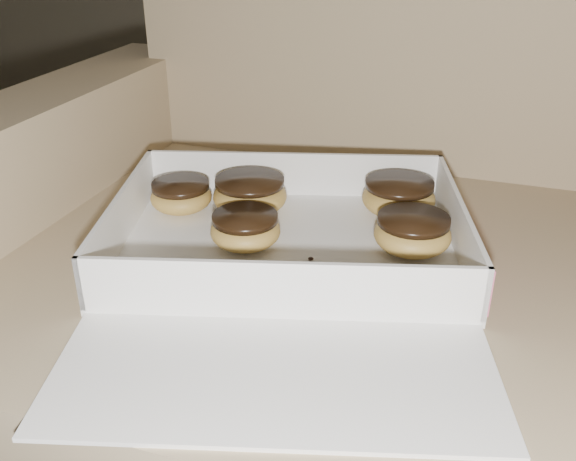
{
  "coord_description": "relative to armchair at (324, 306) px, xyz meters",
  "views": [
    {
      "loc": [
        1.11,
        -0.37,
        0.88
      ],
      "look_at": [
        0.87,
        0.33,
        0.5
      ],
      "focal_mm": 40.0,
      "sensor_mm": 36.0,
      "label": 1
    }
  ],
  "objects": [
    {
      "name": "donut_c",
      "position": [
        -0.08,
        -0.11,
        0.17
      ],
      "size": [
        0.09,
        0.09,
        0.05
      ],
      "color": "gold",
      "rests_on": "bakery_box"
    },
    {
      "name": "donut_b",
      "position": [
        -0.11,
        -0.01,
        0.18
      ],
      "size": [
        0.11,
        0.11,
        0.05
      ],
      "color": "gold",
      "rests_on": "bakery_box"
    },
    {
      "name": "bakery_box",
      "position": [
        -0.01,
        -0.13,
        0.15
      ],
      "size": [
        0.56,
        0.61,
        0.07
      ],
      "rotation": [
        0.0,
        0.0,
        0.27
      ],
      "color": "white",
      "rests_on": "armchair"
    },
    {
      "name": "crumb_b",
      "position": [
        -0.12,
        -0.26,
        0.15
      ],
      "size": [
        0.01,
        0.01,
        0.0
      ],
      "primitive_type": "ellipsoid",
      "color": "black",
      "rests_on": "bakery_box"
    },
    {
      "name": "crumb_a",
      "position": [
        -0.08,
        -0.21,
        0.15
      ],
      "size": [
        0.01,
        0.01,
        0.0
      ],
      "primitive_type": "ellipsoid",
      "color": "black",
      "rests_on": "bakery_box"
    },
    {
      "name": "crumb_c",
      "position": [
        0.01,
        -0.12,
        0.15
      ],
      "size": [
        0.01,
        0.01,
        0.0
      ],
      "primitive_type": "ellipsoid",
      "color": "black",
      "rests_on": "bakery_box"
    },
    {
      "name": "donut_d",
      "position": [
        0.13,
        -0.05,
        0.17
      ],
      "size": [
        0.1,
        0.1,
        0.05
      ],
      "color": "gold",
      "rests_on": "bakery_box"
    },
    {
      "name": "donut_e",
      "position": [
        -0.21,
        -0.04,
        0.17
      ],
      "size": [
        0.09,
        0.09,
        0.04
      ],
      "color": "gold",
      "rests_on": "bakery_box"
    },
    {
      "name": "armchair",
      "position": [
        0.0,
        0.0,
        0.0
      ],
      "size": [
        1.01,
        0.85,
        1.05
      ],
      "color": "#937E5E",
      "rests_on": "floor"
    },
    {
      "name": "crumb_d",
      "position": [
        -0.06,
        -0.24,
        0.15
      ],
      "size": [
        0.01,
        0.01,
        0.0
      ],
      "primitive_type": "ellipsoid",
      "color": "black",
      "rests_on": "bakery_box"
    },
    {
      "name": "crumb_e",
      "position": [
        0.2,
        -0.18,
        0.15
      ],
      "size": [
        0.01,
        0.01,
        0.0
      ],
      "primitive_type": "ellipsoid",
      "color": "black",
      "rests_on": "bakery_box"
    },
    {
      "name": "donut_a",
      "position": [
        0.09,
        0.05,
        0.18
      ],
      "size": [
        0.1,
        0.1,
        0.05
      ],
      "color": "gold",
      "rests_on": "bakery_box"
    }
  ]
}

